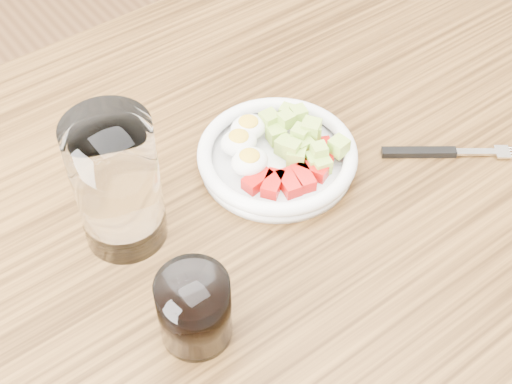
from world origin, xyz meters
TOP-DOWN VIEW (x-y plane):
  - dining_table at (0.00, 0.00)m, footprint 1.50×0.90m
  - bowl at (0.05, 0.05)m, footprint 0.20×0.20m
  - fork at (0.23, -0.06)m, footprint 0.17×0.13m
  - water_glass at (-0.15, 0.07)m, footprint 0.09×0.09m
  - coffee_glass at (-0.16, -0.09)m, footprint 0.07×0.07m

SIDE VIEW (x-z plane):
  - dining_table at x=0.00m, z-range 0.28..1.05m
  - fork at x=0.23m, z-range 0.77..0.78m
  - bowl at x=0.05m, z-range 0.76..0.81m
  - coffee_glass at x=-0.16m, z-range 0.77..0.85m
  - water_glass at x=-0.15m, z-range 0.77..0.94m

